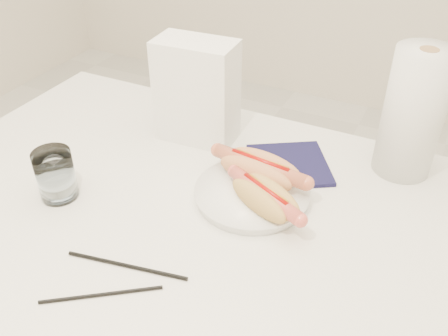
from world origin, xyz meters
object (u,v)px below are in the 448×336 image
at_px(plate, 252,195).
at_px(hotdog_right, 265,197).
at_px(table, 196,233).
at_px(napkin_box, 197,92).
at_px(paper_towel_roll, 413,114).
at_px(hotdog_left, 260,169).
at_px(water_glass, 55,175).

xyz_separation_m(plate, hotdog_right, (0.04, -0.03, 0.03)).
xyz_separation_m(table, hotdog_right, (0.12, 0.05, 0.10)).
bearing_deg(plate, table, -136.85).
bearing_deg(napkin_box, paper_towel_roll, 6.46).
relative_size(plate, paper_towel_roll, 0.81).
xyz_separation_m(plate, paper_towel_roll, (0.24, 0.23, 0.12)).
xyz_separation_m(table, paper_towel_roll, (0.32, 0.31, 0.19)).
relative_size(napkin_box, paper_towel_roll, 0.87).
height_order(table, plate, plate).
relative_size(hotdog_left, water_glass, 2.01).
distance_m(table, hotdog_right, 0.17).
bearing_deg(hotdog_left, table, -117.05).
height_order(hotdog_left, hotdog_right, hotdog_left).
height_order(plate, hotdog_right, hotdog_right).
relative_size(hotdog_left, hotdog_right, 1.17).
relative_size(hotdog_right, water_glass, 1.71).
relative_size(hotdog_right, napkin_box, 0.75).
height_order(table, paper_towel_roll, paper_towel_roll).
xyz_separation_m(napkin_box, paper_towel_roll, (0.44, 0.08, 0.02)).
bearing_deg(table, hotdog_right, 20.08).
bearing_deg(hotdog_right, hotdog_left, 145.13).
bearing_deg(napkin_box, table, -66.10).
distance_m(table, napkin_box, 0.32).
xyz_separation_m(hotdog_right, napkin_box, (-0.24, 0.19, 0.07)).
height_order(table, napkin_box, napkin_box).
bearing_deg(napkin_box, hotdog_left, -32.99).
height_order(hotdog_right, water_glass, water_glass).
bearing_deg(plate, water_glass, -155.18).
bearing_deg(hotdog_right, water_glass, -136.09).
relative_size(plate, hotdog_right, 1.25).
bearing_deg(paper_towel_roll, plate, -136.06).
bearing_deg(table, plate, 43.15).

